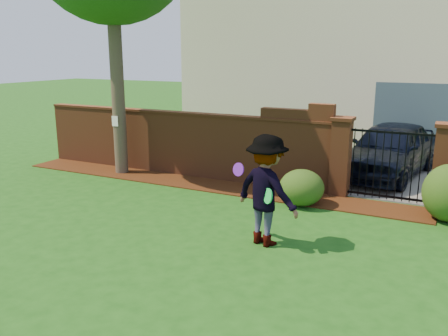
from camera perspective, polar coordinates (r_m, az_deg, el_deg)
The scene contains 14 objects.
ground at distance 9.00m, azimuth -7.65°, elevation -8.04°, with size 80.00×80.00×0.01m, color #194C13.
mulch_bed at distance 12.16m, azimuth -2.59°, elevation -1.98°, with size 11.10×1.08×0.03m, color #331709.
brick_wall at distance 13.03m, azimuth -5.30°, elevation 3.17°, with size 8.70×0.31×2.16m.
pillar_left at distance 11.38m, azimuth 13.97°, elevation 1.40°, with size 0.50×0.50×1.88m.
pillar_right at distance 11.13m, azimuth 25.06°, elevation 0.22°, with size 0.50×0.50×1.88m.
iron_gate at distance 11.22m, azimuth 19.41°, elevation 0.31°, with size 1.78×0.03×1.60m.
driveway at distance 15.29m, azimuth 21.13°, elevation 0.36°, with size 3.20×8.00×0.01m, color slate.
house at distance 19.24m, azimuth 15.65°, elevation 12.87°, with size 12.40×6.40×6.30m.
car at distance 13.44m, azimuth 19.07°, elevation 1.99°, with size 1.75×4.36×1.48m, color black.
paper_notice at distance 13.22m, azimuth -13.08°, elevation 5.55°, with size 0.20×0.01×0.28m, color white.
shrub_left at distance 10.58m, azimuth 9.38°, elevation -2.36°, with size 1.00×1.00×0.82m, color #1D4314.
man at distance 8.21m, azimuth 4.97°, elevation -2.77°, with size 1.28×0.73×1.98m, color gray.
frisbee_purple at distance 8.29m, azimuth 1.76°, elevation -0.18°, with size 0.24×0.24×0.02m, color purple.
frisbee_green at distance 7.96m, azimuth 5.34°, elevation -3.40°, with size 0.27×0.27×0.02m, color #1CD450.
Camera 1 is at (4.75, -6.87, 3.34)m, focal length 37.73 mm.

